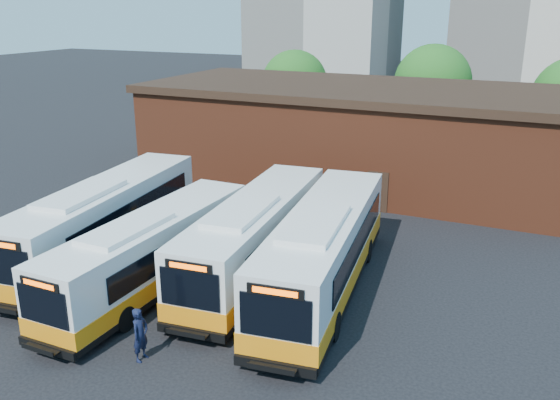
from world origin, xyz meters
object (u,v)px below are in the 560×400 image
at_px(bus_mideast, 256,239).
at_px(bus_east, 324,254).
at_px(bus_west, 105,222).
at_px(bus_midwest, 152,255).
at_px(transit_worker, 140,335).

height_order(bus_mideast, bus_east, bus_east).
bearing_deg(bus_east, bus_west, 177.14).
bearing_deg(bus_mideast, bus_midwest, -140.71).
relative_size(bus_west, transit_worker, 7.15).
bearing_deg(bus_west, transit_worker, -49.70).
bearing_deg(bus_east, bus_midwest, -164.27).
bearing_deg(bus_midwest, bus_west, 155.01).
height_order(bus_midwest, transit_worker, bus_midwest).
height_order(bus_west, bus_mideast, bus_west).
bearing_deg(transit_worker, bus_east, -27.39).
bearing_deg(bus_mideast, bus_west, -176.02).
xyz_separation_m(bus_west, bus_east, (10.73, 0.80, 0.01)).
relative_size(bus_midwest, bus_mideast, 0.93).
distance_m(bus_mideast, bus_east, 3.39).
distance_m(bus_west, bus_midwest, 4.58).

